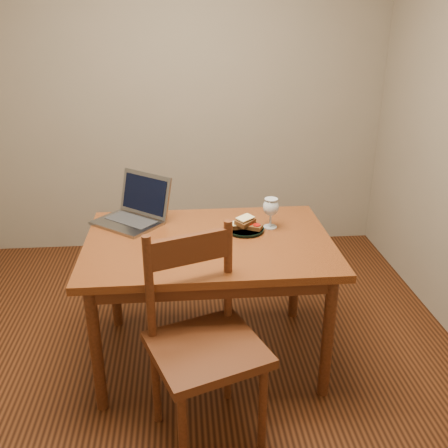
{
  "coord_description": "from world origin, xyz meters",
  "views": [
    {
      "loc": [
        -0.03,
        -2.36,
        1.85
      ],
      "look_at": [
        0.19,
        0.09,
        0.8
      ],
      "focal_mm": 40.0,
      "sensor_mm": 36.0,
      "label": 1
    }
  ],
  "objects": [
    {
      "name": "front_wall",
      "position": [
        0.0,
        -1.61,
        1.3
      ],
      "size": [
        3.2,
        0.02,
        2.6
      ],
      "primitive_type": "cube",
      "color": "gray",
      "rests_on": "floor"
    },
    {
      "name": "back_wall",
      "position": [
        0.0,
        1.61,
        1.3
      ],
      "size": [
        3.2,
        0.02,
        2.6
      ],
      "primitive_type": "cube",
      "color": "gray",
      "rests_on": "floor"
    },
    {
      "name": "floor",
      "position": [
        0.0,
        0.0,
        -0.01
      ],
      "size": [
        3.2,
        3.2,
        0.02
      ],
      "primitive_type": "cube",
      "color": "black",
      "rests_on": "ground"
    },
    {
      "name": "milk_glass",
      "position": [
        0.45,
        0.16,
        0.83
      ],
      "size": [
        0.09,
        0.09,
        0.17
      ],
      "primitive_type": null,
      "color": "white",
      "rests_on": "table"
    },
    {
      "name": "laptop",
      "position": [
        -0.3,
        0.33,
        0.81
      ],
      "size": [
        0.48,
        0.48,
        0.26
      ],
      "rotation": [
        0.0,
        0.0,
        -0.7
      ],
      "color": "slate",
      "rests_on": "table"
    },
    {
      "name": "sandwich_top",
      "position": [
        0.31,
        0.13,
        0.8
      ],
      "size": [
        0.13,
        0.13,
        0.04
      ],
      "primitive_type": null,
      "rotation": [
        0.0,
        0.0,
        0.81
      ],
      "color": "#381E0C",
      "rests_on": "plate"
    },
    {
      "name": "sandwich_cheese",
      "position": [
        0.27,
        0.13,
        0.77
      ],
      "size": [
        0.11,
        0.07,
        0.03
      ],
      "primitive_type": null,
      "rotation": [
        0.0,
        0.0,
        0.05
      ],
      "color": "#381E0C",
      "rests_on": "plate"
    },
    {
      "name": "plate",
      "position": [
        0.31,
        0.12,
        0.75
      ],
      "size": [
        0.21,
        0.21,
        0.02
      ],
      "primitive_type": "cylinder",
      "color": "black",
      "rests_on": "table"
    },
    {
      "name": "chair",
      "position": [
        0.05,
        -0.53,
        0.54
      ],
      "size": [
        0.59,
        0.58,
        0.5
      ],
      "rotation": [
        0.0,
        0.0,
        0.36
      ],
      "color": "#391C0C",
      "rests_on": "floor"
    },
    {
      "name": "table",
      "position": [
        0.1,
        0.03,
        0.65
      ],
      "size": [
        1.3,
        0.9,
        0.74
      ],
      "color": "#491F0C",
      "rests_on": "floor"
    },
    {
      "name": "sandwich_tomato",
      "position": [
        0.35,
        0.11,
        0.77
      ],
      "size": [
        0.12,
        0.1,
        0.03
      ],
      "primitive_type": null,
      "rotation": [
        0.0,
        0.0,
        -0.47
      ],
      "color": "#381E0C",
      "rests_on": "plate"
    }
  ]
}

